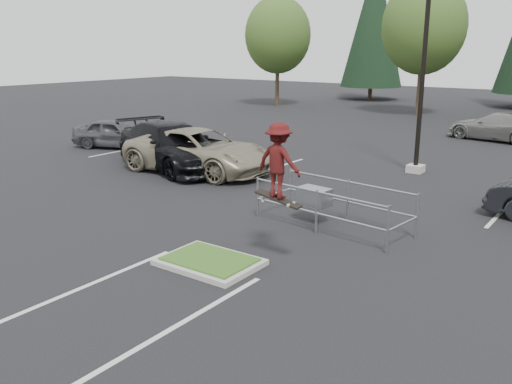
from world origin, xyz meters
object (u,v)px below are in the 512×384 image
Objects in this scene: car_l_tan at (199,151)px; car_far_silver at (499,127)px; decid_b at (424,29)px; light_pole at (424,54)px; car_l_grey at (115,133)px; skateboarder at (279,161)px; car_l_black at (171,145)px; decid_a at (278,38)px; cart_corral at (319,198)px; conif_a at (374,21)px.

car_l_tan is 1.20× the size of car_far_silver.
car_far_silver is at bearing -48.98° from decid_b.
decid_b is at bearing 109.35° from light_pole.
car_l_tan is 7.21m from car_l_grey.
car_l_tan is (-7.00, -5.00, -3.70)m from light_pole.
skateboarder reaches higher than car_l_tan.
car_l_black is at bearing -149.53° from light_pole.
decid_a is at bearing -177.61° from decid_b.
light_pole reaches higher than decid_b.
cart_corral is at bearing -76.11° from decid_b.
car_l_tan is 0.97× the size of car_l_black.
decid_a is 4.79× the size of skateboarder.
skateboarder is at bearing -56.51° from decid_a.
conif_a reaches higher than car_l_black.
car_far_silver reaches higher than cart_corral.
conif_a is at bearing 119.30° from cart_corral.
car_l_tan is (11.51, -23.03, -4.72)m from decid_a.
decid_a is at bearing -53.78° from skateboarder.
decid_a is at bearing 135.75° from light_pole.
light_pole is 19.70m from decid_b.
skateboarder is at bearing -139.37° from car_l_grey.
car_l_black is at bearing 168.28° from cart_corral.
cart_corral is at bearing -91.23° from car_l_black.
car_l_tan is at bearing -35.20° from skateboarder.
skateboarder is (19.21, -29.03, -3.18)m from decid_a.
car_l_black is (-1.50, 0.00, 0.07)m from car_l_tan.
car_l_grey is at bearing -24.96° from skateboarder.
decid_a is 1.40× the size of car_l_black.
skateboarder is 0.30× the size of car_l_tan.
car_l_tan is at bearing -16.40° from car_far_silver.
conif_a is 34.10m from car_l_black.
light_pole is at bearing -70.65° from decid_b.
light_pole is 8.80m from cart_corral.
decid_b is 1.51× the size of car_l_black.
car_l_black is at bearing -129.00° from car_l_grey.
car_l_grey is (4.51, -21.32, -4.87)m from decid_a.
light_pole is 2.28× the size of cart_corral.
car_far_silver is at bearing -14.34° from car_l_black.
decid_a is 2.14× the size of car_l_grey.
skateboarder reaches higher than cart_corral.
cart_corral is 7.63m from car_l_tan.
decid_a is 10.85m from conif_a.
decid_a is 0.69× the size of conif_a.
light_pole is at bearing -41.77° from car_l_black.
light_pole is 0.78× the size of conif_a.
decid_a is at bearing -9.74° from car_l_grey.
skateboarder is (0.66, -3.06, 1.64)m from cart_corral.
decid_a is at bearing 132.81° from cart_corral.
skateboarder is at bearing -70.52° from cart_corral.
car_far_silver is at bearing -30.97° from car_l_tan.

